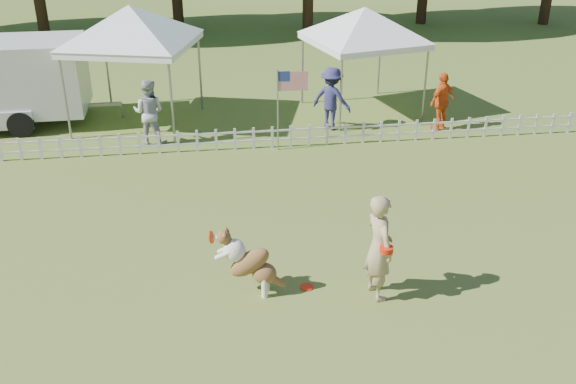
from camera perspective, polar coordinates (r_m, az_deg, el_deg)
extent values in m
plane|color=#3A5A1C|center=(11.28, 3.94, -9.34)|extent=(120.00, 120.00, 0.00)
imported|color=tan|center=(10.91, 8.09, -4.87)|extent=(0.60, 0.78, 1.92)
cylinder|color=red|center=(11.50, 1.68, -8.43)|extent=(0.29, 0.29, 0.02)
imported|color=#A7A8AD|center=(17.73, -12.25, 6.95)|extent=(1.01, 0.88, 1.79)
imported|color=navy|center=(18.45, 3.89, 8.28)|extent=(1.33, 1.24, 1.80)
imported|color=#D85319|center=(18.93, 13.52, 7.86)|extent=(1.05, 0.86, 1.67)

